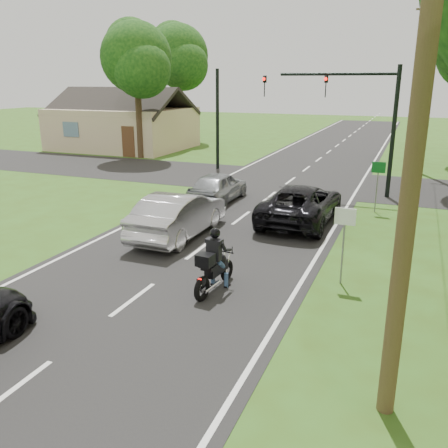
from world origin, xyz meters
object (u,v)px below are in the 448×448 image
(traffic_signal, at_px, (354,107))
(dark_suv, at_px, (301,203))
(motorcycle_rider, at_px, (214,267))
(utility_pole_far, at_px, (422,85))
(sign_green, at_px, (378,175))
(silver_sedan, at_px, (179,215))
(utility_pole_near, at_px, (421,97))
(sign_white, at_px, (344,227))
(silver_suv, at_px, (218,187))

(traffic_signal, bearing_deg, dark_suv, -100.06)
(motorcycle_rider, height_order, utility_pole_far, utility_pole_far)
(utility_pole_far, distance_m, sign_green, 11.63)
(utility_pole_far, xyz_separation_m, sign_green, (-1.30, -11.02, -3.49))
(motorcycle_rider, distance_m, utility_pole_far, 21.69)
(silver_sedan, bearing_deg, dark_suv, -136.96)
(utility_pole_near, xyz_separation_m, sign_green, (-1.30, 12.98, -3.49))
(dark_suv, distance_m, utility_pole_far, 14.82)
(utility_pole_near, distance_m, sign_white, 6.26)
(dark_suv, height_order, silver_suv, dark_suv)
(motorcycle_rider, distance_m, dark_suv, 7.14)
(sign_white, xyz_separation_m, sign_green, (0.20, 8.00, 0.00))
(silver_sedan, height_order, silver_suv, silver_sedan)
(motorcycle_rider, distance_m, silver_suv, 9.62)
(motorcycle_rider, relative_size, silver_sedan, 0.42)
(utility_pole_far, xyz_separation_m, sign_white, (-1.50, -19.02, -3.49))
(sign_white, bearing_deg, motorcycle_rider, -150.16)
(utility_pole_near, height_order, sign_white, utility_pole_near)
(motorcycle_rider, bearing_deg, silver_sedan, 133.39)
(motorcycle_rider, xyz_separation_m, sign_green, (3.22, 9.73, 0.91))
(motorcycle_rider, xyz_separation_m, silver_sedan, (-2.94, 3.75, 0.12))
(silver_suv, bearing_deg, dark_suv, 157.03)
(motorcycle_rider, relative_size, utility_pole_near, 0.20)
(utility_pole_near, bearing_deg, dark_suv, 110.45)
(utility_pole_far, bearing_deg, silver_sedan, -113.67)
(motorcycle_rider, bearing_deg, dark_suv, 90.09)
(silver_suv, bearing_deg, traffic_signal, -143.72)
(motorcycle_rider, relative_size, utility_pole_far, 0.20)
(motorcycle_rider, xyz_separation_m, utility_pole_near, (4.52, -3.25, 4.40))
(silver_suv, xyz_separation_m, sign_white, (6.60, -7.19, 0.89))
(sign_white, relative_size, sign_green, 1.00)
(silver_sedan, relative_size, sign_green, 2.25)
(silver_sedan, distance_m, utility_pole_far, 19.05)
(motorcycle_rider, relative_size, sign_white, 0.95)
(utility_pole_far, distance_m, sign_white, 19.39)
(silver_sedan, xyz_separation_m, traffic_signal, (4.59, 9.00, 3.34))
(traffic_signal, bearing_deg, sign_white, -82.95)
(motorcycle_rider, height_order, utility_pole_near, utility_pole_near)
(dark_suv, relative_size, sign_green, 2.49)
(utility_pole_near, bearing_deg, traffic_signal, 100.14)
(traffic_signal, relative_size, utility_pole_far, 0.64)
(silver_suv, bearing_deg, utility_pole_near, 123.81)
(silver_suv, height_order, traffic_signal, traffic_signal)
(motorcycle_rider, xyz_separation_m, utility_pole_far, (4.52, 20.75, 4.40))
(dark_suv, relative_size, silver_sedan, 1.11)
(motorcycle_rider, xyz_separation_m, dark_suv, (0.65, 7.11, 0.06))
(utility_pole_near, bearing_deg, sign_white, 106.76)
(utility_pole_near, distance_m, sign_green, 13.50)
(sign_white, height_order, sign_green, same)
(utility_pole_far, bearing_deg, utility_pole_near, -90.00)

